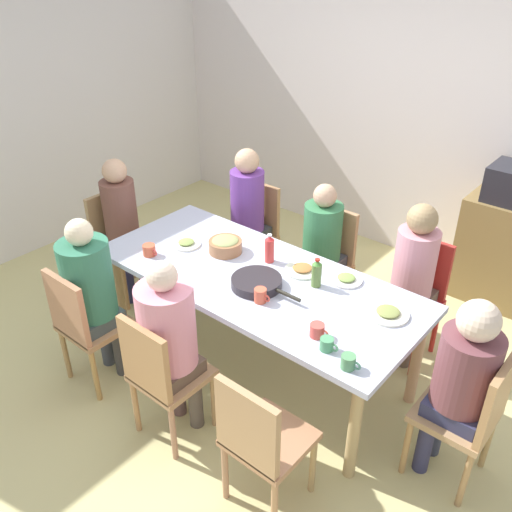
% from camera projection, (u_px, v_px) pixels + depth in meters
% --- Properties ---
extents(ground_plane, '(6.60, 6.60, 0.00)m').
position_uv_depth(ground_plane, '(256.00, 363.00, 4.04)').
color(ground_plane, '#C9BE7D').
extents(wall_back, '(5.74, 0.12, 2.60)m').
position_uv_depth(wall_back, '(420.00, 119.00, 4.87)').
color(wall_back, silver).
rests_on(wall_back, ground_plane).
extents(wall_left, '(0.12, 4.64, 2.60)m').
position_uv_depth(wall_left, '(16.00, 116.00, 4.94)').
color(wall_left, silver).
rests_on(wall_left, ground_plane).
extents(dining_table, '(2.25, 0.97, 0.76)m').
position_uv_depth(dining_table, '(256.00, 285.00, 3.69)').
color(dining_table, '#B4BBD1').
rests_on(dining_table, ground_plane).
extents(chair_0, '(0.40, 0.40, 0.90)m').
position_uv_depth(chair_0, '(84.00, 322.00, 3.63)').
color(chair_0, '#A97B50').
rests_on(chair_0, ground_plane).
extents(person_0, '(0.33, 0.33, 1.24)m').
position_uv_depth(person_0, '(90.00, 287.00, 3.57)').
color(person_0, '#3B4149').
rests_on(person_0, ground_plane).
extents(chair_1, '(0.40, 0.40, 0.90)m').
position_uv_depth(chair_1, '(326.00, 257.00, 4.35)').
color(chair_1, '#AC7648').
rests_on(chair_1, ground_plane).
extents(person_1, '(0.30, 0.30, 1.16)m').
position_uv_depth(person_1, '(321.00, 242.00, 4.20)').
color(person_1, '#36443D').
rests_on(person_1, ground_plane).
extents(chair_2, '(0.40, 0.40, 0.90)m').
position_uv_depth(chair_2, '(161.00, 373.00, 3.21)').
color(chair_2, '#AE7E56').
rests_on(chair_2, ground_plane).
extents(person_2, '(0.33, 0.33, 1.23)m').
position_uv_depth(person_2, '(169.00, 335.00, 3.16)').
color(person_2, brown).
rests_on(person_2, ground_plane).
extents(chair_3, '(0.40, 0.40, 0.90)m').
position_uv_depth(chair_3, '(118.00, 238.00, 4.62)').
color(chair_3, '#B77D47').
rests_on(chair_3, ground_plane).
extents(person_3, '(0.30, 0.30, 1.23)m').
position_uv_depth(person_3, '(122.00, 219.00, 4.46)').
color(person_3, '#2A3A48').
rests_on(person_3, ground_plane).
extents(chair_4, '(0.40, 0.40, 0.90)m').
position_uv_depth(chair_4, '(414.00, 292.00, 3.94)').
color(chair_4, '#AF2627').
rests_on(chair_4, ground_plane).
extents(person_4, '(0.30, 0.30, 1.22)m').
position_uv_depth(person_4, '(413.00, 271.00, 3.77)').
color(person_4, brown).
rests_on(person_4, ground_plane).
extents(chair_5, '(0.40, 0.40, 0.90)m').
position_uv_depth(chair_5, '(254.00, 229.00, 4.77)').
color(chair_5, '#A87B4A').
rests_on(chair_5, ground_plane).
extents(person_5, '(0.30, 0.30, 1.25)m').
position_uv_depth(person_5, '(246.00, 208.00, 4.59)').
color(person_5, '#3F3E4A').
rests_on(person_5, ground_plane).
extents(chair_6, '(0.40, 0.40, 0.90)m').
position_uv_depth(chair_6, '(260.00, 439.00, 2.80)').
color(chair_6, '#AB7551').
rests_on(chair_6, ground_plane).
extents(chair_7, '(0.40, 0.40, 0.90)m').
position_uv_depth(chair_7, '(472.00, 413.00, 2.95)').
color(chair_7, '#A98258').
rests_on(chair_7, ground_plane).
extents(person_7, '(0.32, 0.32, 1.19)m').
position_uv_depth(person_7, '(463.00, 375.00, 2.89)').
color(person_7, '#2F304F').
rests_on(person_7, ground_plane).
extents(plate_0, '(0.25, 0.25, 0.04)m').
position_uv_depth(plate_0, '(388.00, 313.00, 3.27)').
color(plate_0, white).
rests_on(plate_0, dining_table).
extents(plate_1, '(0.21, 0.21, 0.04)m').
position_uv_depth(plate_1, '(186.00, 243.00, 4.00)').
color(plate_1, white).
rests_on(plate_1, dining_table).
extents(plate_2, '(0.21, 0.21, 0.04)m').
position_uv_depth(plate_2, '(346.00, 279.00, 3.59)').
color(plate_2, white).
rests_on(plate_2, dining_table).
extents(plate_3, '(0.24, 0.24, 0.04)m').
position_uv_depth(plate_3, '(302.00, 269.00, 3.70)').
color(plate_3, silver).
rests_on(plate_3, dining_table).
extents(bowl_0, '(0.24, 0.24, 0.11)m').
position_uv_depth(bowl_0, '(225.00, 245.00, 3.90)').
color(bowl_0, '#9D6842').
rests_on(bowl_0, dining_table).
extents(serving_pan, '(0.51, 0.33, 0.06)m').
position_uv_depth(serving_pan, '(257.00, 282.00, 3.53)').
color(serving_pan, '#282328').
rests_on(serving_pan, dining_table).
extents(cup_0, '(0.11, 0.08, 0.09)m').
position_uv_depth(cup_0, '(261.00, 295.00, 3.38)').
color(cup_0, '#CD553B').
rests_on(cup_0, dining_table).
extents(cup_1, '(0.13, 0.09, 0.08)m').
position_uv_depth(cup_1, '(149.00, 250.00, 3.87)').
color(cup_1, '#C75536').
rests_on(cup_1, dining_table).
extents(cup_2, '(0.11, 0.08, 0.07)m').
position_uv_depth(cup_2, '(327.00, 344.00, 2.99)').
color(cup_2, '#488E5E').
rests_on(cup_2, dining_table).
extents(cup_3, '(0.12, 0.08, 0.08)m').
position_uv_depth(cup_3, '(317.00, 330.00, 3.09)').
color(cup_3, '#D24B42').
rests_on(cup_3, dining_table).
extents(cup_4, '(0.11, 0.08, 0.08)m').
position_uv_depth(cup_4, '(349.00, 362.00, 2.87)').
color(cup_4, '#508B58').
rests_on(cup_4, dining_table).
extents(bottle_0, '(0.06, 0.06, 0.20)m').
position_uv_depth(bottle_0, '(317.00, 273.00, 3.50)').
color(bottle_0, '#567535').
rests_on(bottle_0, dining_table).
extents(bottle_1, '(0.06, 0.06, 0.21)m').
position_uv_depth(bottle_1, '(269.00, 249.00, 3.76)').
color(bottle_1, '#D73A35').
rests_on(bottle_1, dining_table).
extents(side_cabinet, '(0.70, 0.44, 0.90)m').
position_uv_depth(side_cabinet, '(504.00, 252.00, 4.54)').
color(side_cabinet, olive).
rests_on(side_cabinet, ground_plane).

